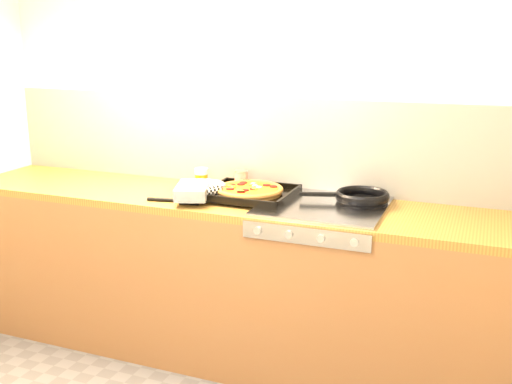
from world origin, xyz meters
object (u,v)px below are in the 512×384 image
at_px(pizza_on_tray, 234,190).
at_px(frying_pan, 361,197).
at_px(tomato_can, 241,180).
at_px(juice_glass, 201,179).

bearing_deg(pizza_on_tray, frying_pan, 12.12).
relative_size(pizza_on_tray, tomato_can, 5.50).
height_order(pizza_on_tray, juice_glass, juice_glass).
distance_m(pizza_on_tray, tomato_can, 0.21).
bearing_deg(tomato_can, frying_pan, -5.67).
bearing_deg(tomato_can, juice_glass, -155.10).
distance_m(tomato_can, juice_glass, 0.22).
bearing_deg(pizza_on_tray, juice_glass, 155.68).
xyz_separation_m(tomato_can, juice_glass, (-0.20, -0.09, 0.01)).
relative_size(pizza_on_tray, juice_glass, 4.88).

